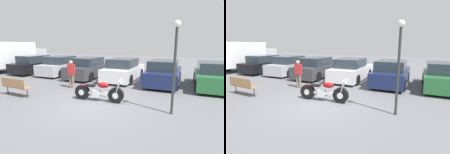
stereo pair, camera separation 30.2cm
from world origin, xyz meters
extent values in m
plane|color=slate|center=(0.00, 0.00, 0.00)|extent=(60.00, 60.00, 0.00)
cylinder|color=black|center=(0.72, 0.55, 0.34)|extent=(0.69, 0.25, 0.67)
cylinder|color=silver|center=(0.72, 0.55, 0.34)|extent=(0.29, 0.24, 0.27)
cylinder|color=black|center=(-0.89, 0.43, 0.34)|extent=(0.69, 0.25, 0.67)
cylinder|color=silver|center=(-0.89, 0.43, 0.34)|extent=(0.29, 0.24, 0.27)
cube|color=silver|center=(-0.08, 0.49, 0.35)|extent=(1.24, 0.20, 0.12)
cube|color=silver|center=(-0.20, 0.48, 0.32)|extent=(0.36, 0.27, 0.30)
ellipsoid|color=maroon|center=(0.14, 0.51, 0.73)|extent=(0.54, 0.32, 0.24)
cube|color=black|center=(-0.49, 0.46, 0.67)|extent=(0.46, 0.27, 0.09)
ellipsoid|color=maroon|center=(-0.84, 0.43, 0.59)|extent=(0.49, 0.24, 0.20)
cylinder|color=silver|center=(0.82, 0.47, 0.67)|extent=(0.22, 0.05, 0.68)
cylinder|color=silver|center=(0.81, 0.65, 0.67)|extent=(0.22, 0.05, 0.68)
cylinder|color=silver|center=(0.90, 0.57, 1.01)|extent=(0.08, 0.62, 0.03)
sphere|color=silver|center=(0.94, 0.57, 0.89)|extent=(0.15, 0.15, 0.15)
cylinder|color=silver|center=(-0.43, 0.61, 0.22)|extent=(1.24, 0.17, 0.08)
cube|color=black|center=(-8.81, 5.28, 0.54)|extent=(1.85, 4.32, 0.79)
cube|color=#28333D|center=(-8.81, 5.02, 1.23)|extent=(1.63, 2.25, 0.58)
cylinder|color=black|center=(-9.67, 6.62, 0.32)|extent=(0.20, 0.65, 0.65)
cylinder|color=black|center=(-7.94, 6.62, 0.32)|extent=(0.20, 0.65, 0.65)
cylinder|color=black|center=(-9.67, 3.94, 0.32)|extent=(0.20, 0.65, 0.65)
cylinder|color=black|center=(-7.94, 3.94, 0.32)|extent=(0.20, 0.65, 0.65)
cube|color=#BCBCC1|center=(-6.08, 5.47, 0.54)|extent=(1.85, 4.32, 0.79)
cube|color=#28333D|center=(-6.08, 5.21, 1.23)|extent=(1.63, 2.25, 0.58)
cylinder|color=black|center=(-6.94, 6.81, 0.32)|extent=(0.20, 0.65, 0.65)
cylinder|color=black|center=(-5.21, 6.81, 0.32)|extent=(0.20, 0.65, 0.65)
cylinder|color=black|center=(-6.94, 4.13, 0.32)|extent=(0.20, 0.65, 0.65)
cylinder|color=black|center=(-5.21, 4.13, 0.32)|extent=(0.20, 0.65, 0.65)
cube|color=#3D3D42|center=(-3.34, 5.21, 0.54)|extent=(1.85, 4.32, 0.79)
cube|color=#28333D|center=(-3.34, 4.95, 1.23)|extent=(1.63, 2.25, 0.58)
cylinder|color=black|center=(-4.21, 6.55, 0.32)|extent=(0.20, 0.65, 0.65)
cylinder|color=black|center=(-2.48, 6.55, 0.32)|extent=(0.20, 0.65, 0.65)
cylinder|color=black|center=(-4.21, 3.87, 0.32)|extent=(0.20, 0.65, 0.65)
cylinder|color=black|center=(-2.48, 3.87, 0.32)|extent=(0.20, 0.65, 0.65)
cube|color=white|center=(-0.61, 5.35, 0.54)|extent=(1.85, 4.32, 0.79)
cube|color=#28333D|center=(-0.61, 5.09, 1.23)|extent=(1.63, 2.25, 0.58)
cylinder|color=black|center=(-1.48, 6.69, 0.32)|extent=(0.20, 0.65, 0.65)
cylinder|color=black|center=(0.25, 6.69, 0.32)|extent=(0.20, 0.65, 0.65)
cylinder|color=black|center=(-1.48, 4.01, 0.32)|extent=(0.20, 0.65, 0.65)
cylinder|color=black|center=(0.25, 4.01, 0.32)|extent=(0.20, 0.65, 0.65)
cube|color=#19234C|center=(2.12, 5.10, 0.54)|extent=(1.85, 4.32, 0.79)
cube|color=#28333D|center=(2.12, 4.84, 1.23)|extent=(1.63, 2.25, 0.58)
cylinder|color=black|center=(1.25, 6.44, 0.32)|extent=(0.20, 0.65, 0.65)
cylinder|color=black|center=(2.99, 6.44, 0.32)|extent=(0.20, 0.65, 0.65)
cylinder|color=black|center=(1.25, 3.76, 0.32)|extent=(0.20, 0.65, 0.65)
cylinder|color=black|center=(2.99, 3.76, 0.32)|extent=(0.20, 0.65, 0.65)
cube|color=#286B38|center=(4.85, 5.18, 0.54)|extent=(1.85, 4.32, 0.79)
cube|color=#28333D|center=(4.85, 4.92, 1.23)|extent=(1.63, 2.25, 0.58)
cylinder|color=black|center=(3.98, 6.52, 0.32)|extent=(0.20, 0.65, 0.65)
cylinder|color=black|center=(3.98, 3.84, 0.32)|extent=(0.20, 0.65, 0.65)
cube|color=silver|center=(-11.58, 4.83, 1.57)|extent=(2.21, 4.21, 2.21)
cube|color=#B2B2B7|center=(-11.58, 7.67, 1.24)|extent=(2.13, 1.48, 1.55)
cylinder|color=black|center=(-12.61, 7.67, 0.44)|extent=(0.24, 0.88, 0.88)
cylinder|color=black|center=(-10.55, 7.67, 0.44)|extent=(0.24, 0.88, 0.88)
cylinder|color=black|center=(-12.61, 4.20, 0.44)|extent=(0.24, 0.88, 0.88)
cylinder|color=black|center=(-10.55, 4.20, 0.44)|extent=(0.24, 0.88, 0.88)
cube|color=#997047|center=(-4.11, -0.40, 0.45)|extent=(1.68, 0.50, 0.05)
cube|color=#997047|center=(-4.12, -0.58, 0.67)|extent=(1.66, 0.14, 0.44)
cylinder|color=black|center=(-4.84, -0.36, 0.23)|extent=(0.04, 0.04, 0.45)
cylinder|color=black|center=(-3.38, -0.44, 0.23)|extent=(0.04, 0.04, 0.45)
cylinder|color=#2D332D|center=(3.04, 0.24, 1.54)|extent=(0.09, 0.09, 3.08)
sphere|color=white|center=(3.04, 0.24, 3.16)|extent=(0.24, 0.24, 0.24)
cylinder|color=#726656|center=(-2.67, 1.92, 0.39)|extent=(0.12, 0.12, 0.79)
cylinder|color=#726656|center=(-2.48, 1.92, 0.39)|extent=(0.12, 0.12, 0.79)
cube|color=red|center=(-2.57, 1.92, 1.08)|extent=(0.34, 0.20, 0.59)
cylinder|color=red|center=(-2.79, 1.92, 1.11)|extent=(0.08, 0.08, 0.54)
cylinder|color=red|center=(-2.35, 1.92, 1.11)|extent=(0.08, 0.08, 0.54)
sphere|color=tan|center=(-2.57, 1.92, 1.48)|extent=(0.21, 0.21, 0.21)
camera|label=1|loc=(3.43, -6.12, 2.50)|focal=28.00mm
camera|label=2|loc=(3.71, -6.00, 2.50)|focal=28.00mm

